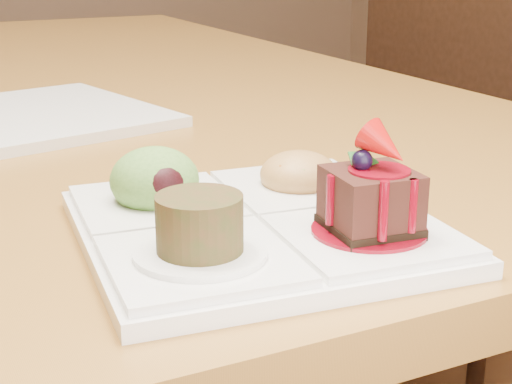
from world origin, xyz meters
name	(u,v)px	position (x,y,z in m)	size (l,w,h in m)	color
dining_table	(57,119)	(0.00, 0.00, 0.68)	(1.00, 1.80, 0.75)	#8F6025
chair_right	(398,130)	(0.73, 0.10, 0.57)	(0.48, 0.48, 1.00)	black
sampler_plate	(252,212)	(-0.02, -0.75, 0.77)	(0.26, 0.26, 0.09)	white
second_plate	(27,117)	(-0.10, -0.30, 0.76)	(0.28, 0.28, 0.01)	white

